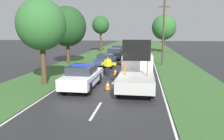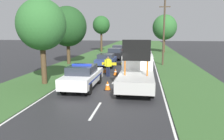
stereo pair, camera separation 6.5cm
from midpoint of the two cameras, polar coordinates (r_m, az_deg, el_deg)
name	(u,v)px [view 1 (the left image)]	position (r m, az deg, el deg)	size (l,w,h in m)	color
ground_plane	(109,89)	(14.67, -0.86, -4.99)	(160.00, 160.00, 0.00)	#28282B
lane_markings	(126,62)	(28.01, 3.60, 2.19)	(7.09, 65.64, 0.01)	silver
grass_verge_left	(93,56)	(35.16, -5.14, 3.77)	(4.56, 120.00, 0.03)	#38602D
grass_verge_right	(168,57)	(34.39, 14.31, 3.37)	(4.56, 120.00, 0.03)	#38602D
police_car	(83,76)	(14.81, -7.79, -1.63)	(1.87, 4.86, 1.69)	white
work_truck	(137,72)	(15.13, 6.40, -0.48)	(2.20, 6.08, 3.32)	white
road_barrier	(116,65)	(19.17, 1.03, 1.36)	(2.59, 0.08, 1.12)	black
police_officer	(108,64)	(18.60, -1.19, 1.46)	(0.63, 0.40, 1.74)	#191E38
pedestrian_civilian	(126,65)	(18.78, 3.67, 1.27)	(0.58, 0.37, 1.62)	#232326
traffic_cone_near_police	(108,85)	(14.37, -1.27, -4.05)	(0.45, 0.45, 0.62)	black
traffic_cone_centre_front	(127,73)	(18.35, 3.92, -0.91)	(0.48, 0.48, 0.67)	black
traffic_cone_near_truck	(115,72)	(19.16, 0.76, -0.52)	(0.43, 0.43, 0.60)	black
traffic_cone_behind_barrier	(105,70)	(20.38, -2.02, 0.12)	(0.44, 0.44, 0.61)	black
queued_car_hatch_blue	(106,60)	(23.96, -1.74, 2.69)	(1.84, 4.01, 1.40)	navy
queued_car_sedan_black	(115,53)	(30.32, 0.64, 4.34)	(1.91, 4.45, 1.55)	black
queued_car_wagon_maroon	(118,50)	(36.06, 1.47, 5.28)	(1.89, 4.44, 1.61)	maroon
roadside_tree_near_left	(101,25)	(42.04, -3.02, 11.61)	(3.22, 3.22, 6.74)	#4C3823
roadside_tree_near_right	(41,25)	(16.41, -18.07, 11.13)	(3.45, 3.45, 6.09)	#4C3823
roadside_tree_mid_left	(164,27)	(41.38, 13.38, 10.79)	(4.34, 4.34, 6.86)	#4C3823
roadside_tree_mid_right	(67,27)	(26.22, -11.70, 11.04)	(4.39, 4.39, 6.69)	#4C3823
utility_pole	(163,32)	(25.47, 13.21, 9.57)	(1.20, 0.20, 7.21)	#473828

